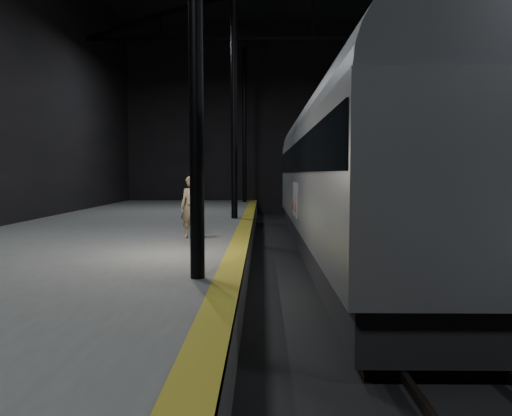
{
  "coord_description": "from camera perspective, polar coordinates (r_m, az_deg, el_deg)",
  "views": [
    {
      "loc": [
        -2.63,
        -12.92,
        2.9
      ],
      "look_at": [
        -2.79,
        -0.08,
        2.0
      ],
      "focal_mm": 35.0,
      "sensor_mm": 36.0,
      "label": 1
    }
  ],
  "objects": [
    {
      "name": "ground",
      "position": [
        13.5,
        12.06,
        -8.48
      ],
      "size": [
        44.0,
        44.0,
        0.0
      ],
      "primitive_type": "plane",
      "color": "black",
      "rests_on": "ground"
    },
    {
      "name": "platform_left",
      "position": [
        14.02,
        -19.74,
        -6.09
      ],
      "size": [
        9.0,
        43.8,
        1.0
      ],
      "primitive_type": "cube",
      "color": "#4F4F4D",
      "rests_on": "ground"
    },
    {
      "name": "tactile_strip",
      "position": [
        13.08,
        -2.02,
        -4.33
      ],
      "size": [
        0.5,
        43.8,
        0.01
      ],
      "primitive_type": "cube",
      "color": "olive",
      "rests_on": "platform_left"
    },
    {
      "name": "track",
      "position": [
        13.49,
        12.06,
        -8.2
      ],
      "size": [
        2.4,
        43.0,
        0.24
      ],
      "color": "#3F3328",
      "rests_on": "ground"
    },
    {
      "name": "train",
      "position": [
        17.0,
        9.64,
        4.7
      ],
      "size": [
        3.13,
        20.93,
        5.6
      ],
      "color": "#9EA0A6",
      "rests_on": "ground"
    },
    {
      "name": "woman",
      "position": [
        14.64,
        -7.4,
        0.11
      ],
      "size": [
        0.74,
        0.57,
        1.83
      ],
      "primitive_type": "imported",
      "rotation": [
        0.0,
        0.0,
        -0.22
      ],
      "color": "#9A805E",
      "rests_on": "platform_left"
    }
  ]
}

